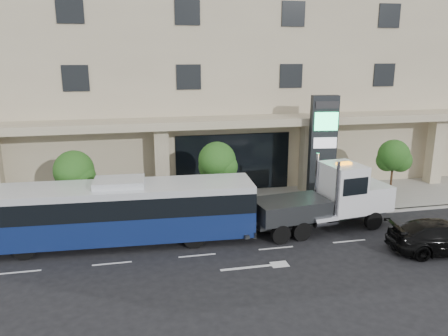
% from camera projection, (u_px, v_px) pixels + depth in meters
% --- Properties ---
extents(ground, '(120.00, 120.00, 0.00)m').
position_uv_depth(ground, '(267.00, 236.00, 23.32)').
color(ground, black).
rests_on(ground, ground).
extents(sidewalk, '(120.00, 6.00, 0.15)m').
position_uv_depth(sidewalk, '(244.00, 205.00, 28.03)').
color(sidewalk, gray).
rests_on(sidewalk, ground).
extents(curb, '(120.00, 0.30, 0.15)m').
position_uv_depth(curb, '(257.00, 221.00, 25.19)').
color(curb, gray).
rests_on(curb, ground).
extents(convention_center, '(60.00, 17.60, 20.00)m').
position_uv_depth(convention_center, '(213.00, 47.00, 35.39)').
color(convention_center, tan).
rests_on(convention_center, ground).
extents(tree_left, '(2.27, 2.20, 4.22)m').
position_uv_depth(tree_left, '(75.00, 173.00, 23.92)').
color(tree_left, '#422B19').
rests_on(tree_left, sidewalk).
extents(tree_mid, '(2.28, 2.20, 4.38)m').
position_uv_depth(tree_mid, '(218.00, 163.00, 25.49)').
color(tree_mid, '#422B19').
rests_on(tree_mid, sidewalk).
extents(tree_right, '(2.10, 2.00, 4.04)m').
position_uv_depth(tree_right, '(394.00, 158.00, 27.86)').
color(tree_right, '#422B19').
rests_on(tree_right, sidewalk).
extents(city_bus, '(13.60, 3.51, 3.42)m').
position_uv_depth(city_bus, '(121.00, 211.00, 22.12)').
color(city_bus, black).
rests_on(city_bus, ground).
extents(tow_truck, '(9.05, 3.18, 4.09)m').
position_uv_depth(tow_truck, '(329.00, 200.00, 24.00)').
color(tow_truck, '#2D3033').
rests_on(tow_truck, ground).
extents(black_sedan, '(5.65, 2.87, 1.57)m').
position_uv_depth(black_sedan, '(444.00, 237.00, 21.33)').
color(black_sedan, black).
rests_on(black_sedan, ground).
extents(signage_pylon, '(1.76, 0.82, 6.82)m').
position_uv_depth(signage_pylon, '(323.00, 148.00, 27.90)').
color(signage_pylon, black).
rests_on(signage_pylon, sidewalk).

